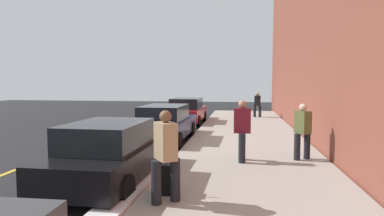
{
  "coord_description": "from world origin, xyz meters",
  "views": [
    {
      "loc": [
        -12.52,
        -2.99,
        2.45
      ],
      "look_at": [
        -1.57,
        -1.38,
        1.57
      ],
      "focal_mm": 30.71,
      "sensor_mm": 36.0,
      "label": 1
    }
  ],
  "objects_px": {
    "pedestrian_black_coat": "(257,104)",
    "pedestrian_burgundy_coat": "(242,129)",
    "parked_car_navy": "(165,123)",
    "pedestrian_tan_coat": "(166,154)",
    "parked_car_black": "(111,153)",
    "pedestrian_olive_coat": "(303,130)",
    "parked_car_red": "(187,111)",
    "rolling_suitcase": "(167,178)"
  },
  "relations": [
    {
      "from": "pedestrian_black_coat",
      "to": "pedestrian_burgundy_coat",
      "type": "xyz_separation_m",
      "value": [
        -12.32,
        1.06,
        0.08
      ]
    },
    {
      "from": "parked_car_navy",
      "to": "pedestrian_tan_coat",
      "type": "bearing_deg",
      "value": -166.87
    },
    {
      "from": "parked_car_black",
      "to": "pedestrian_black_coat",
      "type": "relative_size",
      "value": 2.69
    },
    {
      "from": "parked_car_black",
      "to": "pedestrian_olive_coat",
      "type": "distance_m",
      "value": 5.55
    },
    {
      "from": "parked_car_navy",
      "to": "pedestrian_olive_coat",
      "type": "bearing_deg",
      "value": -121.85
    },
    {
      "from": "parked_car_red",
      "to": "pedestrian_burgundy_coat",
      "type": "xyz_separation_m",
      "value": [
        -9.42,
        -3.14,
        0.34
      ]
    },
    {
      "from": "parked_car_black",
      "to": "pedestrian_tan_coat",
      "type": "relative_size",
      "value": 2.46
    },
    {
      "from": "pedestrian_black_coat",
      "to": "pedestrian_burgundy_coat",
      "type": "distance_m",
      "value": 12.37
    },
    {
      "from": "pedestrian_black_coat",
      "to": "rolling_suitcase",
      "type": "relative_size",
      "value": 1.64
    },
    {
      "from": "pedestrian_black_coat",
      "to": "parked_car_black",
      "type": "bearing_deg",
      "value": 163.93
    },
    {
      "from": "parked_car_black",
      "to": "parked_car_red",
      "type": "bearing_deg",
      "value": 0.15
    },
    {
      "from": "parked_car_red",
      "to": "pedestrian_black_coat",
      "type": "bearing_deg",
      "value": -55.4
    },
    {
      "from": "pedestrian_black_coat",
      "to": "pedestrian_olive_coat",
      "type": "relative_size",
      "value": 0.97
    },
    {
      "from": "pedestrian_tan_coat",
      "to": "pedestrian_burgundy_coat",
      "type": "height_order",
      "value": "pedestrian_burgundy_coat"
    },
    {
      "from": "rolling_suitcase",
      "to": "parked_car_navy",
      "type": "bearing_deg",
      "value": 13.29
    },
    {
      "from": "parked_car_navy",
      "to": "pedestrian_olive_coat",
      "type": "xyz_separation_m",
      "value": [
        -3.02,
        -4.86,
        0.28
      ]
    },
    {
      "from": "pedestrian_black_coat",
      "to": "pedestrian_olive_coat",
      "type": "height_order",
      "value": "pedestrian_olive_coat"
    },
    {
      "from": "pedestrian_burgundy_coat",
      "to": "parked_car_red",
      "type": "bearing_deg",
      "value": 18.44
    },
    {
      "from": "parked_car_red",
      "to": "rolling_suitcase",
      "type": "height_order",
      "value": "parked_car_red"
    },
    {
      "from": "pedestrian_burgundy_coat",
      "to": "rolling_suitcase",
      "type": "relative_size",
      "value": 1.8
    },
    {
      "from": "pedestrian_olive_coat",
      "to": "rolling_suitcase",
      "type": "bearing_deg",
      "value": 136.59
    },
    {
      "from": "pedestrian_tan_coat",
      "to": "rolling_suitcase",
      "type": "relative_size",
      "value": 1.79
    },
    {
      "from": "parked_car_black",
      "to": "pedestrian_black_coat",
      "type": "height_order",
      "value": "pedestrian_black_coat"
    },
    {
      "from": "parked_car_black",
      "to": "pedestrian_black_coat",
      "type": "distance_m",
      "value": 15.07
    },
    {
      "from": "parked_car_black",
      "to": "pedestrian_olive_coat",
      "type": "bearing_deg",
      "value": -61.77
    },
    {
      "from": "pedestrian_olive_coat",
      "to": "pedestrian_tan_coat",
      "type": "bearing_deg",
      "value": 141.18
    },
    {
      "from": "pedestrian_olive_coat",
      "to": "parked_car_red",
      "type": "bearing_deg",
      "value": 28.75
    },
    {
      "from": "pedestrian_burgundy_coat",
      "to": "pedestrian_olive_coat",
      "type": "bearing_deg",
      "value": -75.2
    },
    {
      "from": "pedestrian_olive_coat",
      "to": "pedestrian_black_coat",
      "type": "bearing_deg",
      "value": 3.44
    },
    {
      "from": "parked_car_red",
      "to": "rolling_suitcase",
      "type": "relative_size",
      "value": 4.55
    },
    {
      "from": "parked_car_navy",
      "to": "pedestrian_burgundy_coat",
      "type": "distance_m",
      "value": 4.67
    },
    {
      "from": "pedestrian_tan_coat",
      "to": "rolling_suitcase",
      "type": "xyz_separation_m",
      "value": [
        0.5,
        0.1,
        -0.63
      ]
    },
    {
      "from": "pedestrian_black_coat",
      "to": "parked_car_navy",
      "type": "bearing_deg",
      "value": 154.88
    },
    {
      "from": "parked_car_navy",
      "to": "pedestrian_tan_coat",
      "type": "height_order",
      "value": "pedestrian_tan_coat"
    },
    {
      "from": "pedestrian_tan_coat",
      "to": "rolling_suitcase",
      "type": "height_order",
      "value": "pedestrian_tan_coat"
    },
    {
      "from": "parked_car_red",
      "to": "pedestrian_olive_coat",
      "type": "bearing_deg",
      "value": -151.25
    },
    {
      "from": "parked_car_red",
      "to": "rolling_suitcase",
      "type": "bearing_deg",
      "value": -172.69
    },
    {
      "from": "parked_car_black",
      "to": "rolling_suitcase",
      "type": "distance_m",
      "value": 1.82
    },
    {
      "from": "pedestrian_burgundy_coat",
      "to": "rolling_suitcase",
      "type": "bearing_deg",
      "value": 153.04
    },
    {
      "from": "pedestrian_olive_coat",
      "to": "parked_car_navy",
      "type": "bearing_deg",
      "value": 58.15
    },
    {
      "from": "pedestrian_burgundy_coat",
      "to": "pedestrian_black_coat",
      "type": "bearing_deg",
      "value": -4.91
    },
    {
      "from": "parked_car_black",
      "to": "rolling_suitcase",
      "type": "relative_size",
      "value": 4.4
    }
  ]
}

